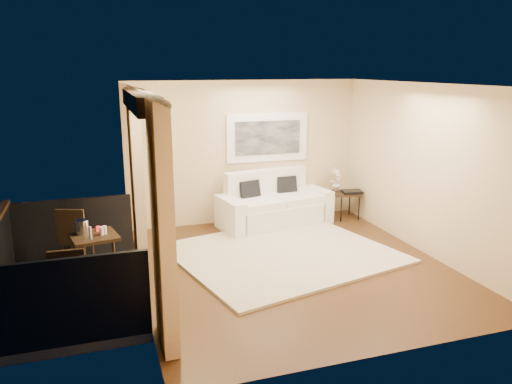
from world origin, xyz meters
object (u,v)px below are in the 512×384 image
balcony_chair_near (68,285)px  ice_bucket (82,227)px  side_table (346,195)px  balcony_chair_far (74,234)px  sofa (273,206)px  bistro_table (94,241)px  orchid (336,179)px

balcony_chair_near → ice_bucket: 1.36m
side_table → balcony_chair_far: 5.16m
ice_bucket → sofa: bearing=26.2°
bistro_table → sofa: bearing=28.6°
sofa → ice_bucket: bearing=-163.9°
bistro_table → balcony_chair_far: size_ratio=0.74×
balcony_chair_far → ice_bucket: (0.14, -0.49, 0.25)m
sofa → bistro_table: sofa is taller
orchid → balcony_chair_near: size_ratio=0.52×
balcony_chair_near → ice_bucket: balcony_chair_near is taller
orchid → balcony_chair_far: size_ratio=0.51×
side_table → balcony_chair_far: size_ratio=0.62×
side_table → balcony_chair_far: (-5.04, -1.09, 0.08)m
sofa → balcony_chair_near: 4.66m
bistro_table → balcony_chair_far: 0.65m
side_table → ice_bucket: ice_bucket is taller
sofa → balcony_chair_far: 3.74m
side_table → balcony_chair_far: balcony_chair_far is taller
balcony_chair_far → sofa: bearing=-142.1°
sofa → bistro_table: 3.71m
balcony_chair_near → side_table: bearing=32.5°
orchid → bistro_table: size_ratio=0.69×
ice_bucket → balcony_chair_near: bearing=-96.7°
orchid → sofa: bearing=-177.8°
balcony_chair_far → balcony_chair_near: 1.81m
orchid → balcony_chair_near: orchid is taller
sofa → orchid: size_ratio=4.62×
side_table → orchid: (-0.15, 0.15, 0.30)m
sofa → ice_bucket: size_ratio=11.20×
sofa → orchid: 1.42m
balcony_chair_near → orchid: bearing=34.5°
orchid → balcony_chair_near: bearing=-148.1°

